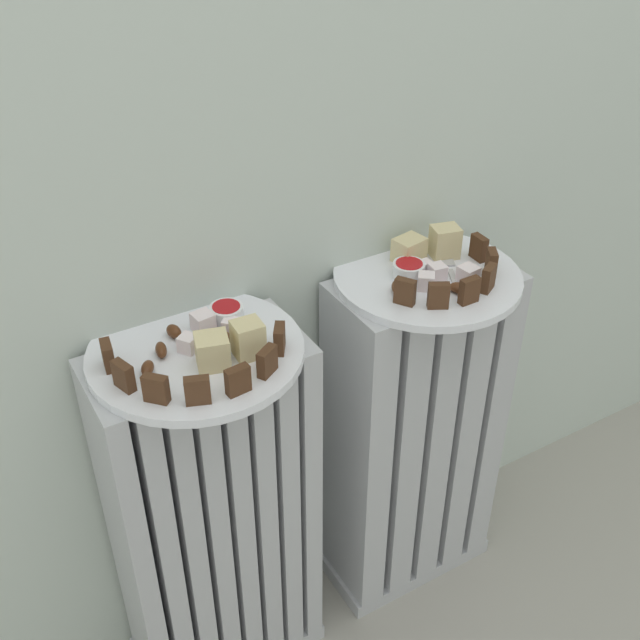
# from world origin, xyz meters

# --- Properties ---
(radiator_left) EXTENTS (0.30, 0.15, 0.62)m
(radiator_left) POSITION_xyz_m (-0.18, 0.28, 0.31)
(radiator_left) COLOR #B2B2B7
(radiator_left) RESTS_ON ground_plane
(radiator_right) EXTENTS (0.30, 0.15, 0.62)m
(radiator_right) POSITION_xyz_m (0.18, 0.28, 0.31)
(radiator_right) COLOR #B2B2B7
(radiator_right) RESTS_ON ground_plane
(plate_left) EXTENTS (0.28, 0.28, 0.01)m
(plate_left) POSITION_xyz_m (-0.18, 0.28, 0.63)
(plate_left) COLOR white
(plate_left) RESTS_ON radiator_left
(plate_right) EXTENTS (0.28, 0.28, 0.01)m
(plate_right) POSITION_xyz_m (0.18, 0.28, 0.63)
(plate_right) COLOR white
(plate_right) RESTS_ON radiator_right
(dark_cake_slice_left_0) EXTENTS (0.02, 0.03, 0.04)m
(dark_cake_slice_left_0) POSITION_xyz_m (-0.29, 0.30, 0.65)
(dark_cake_slice_left_0) COLOR #472B19
(dark_cake_slice_left_0) RESTS_ON plate_left
(dark_cake_slice_left_1) EXTENTS (0.02, 0.03, 0.04)m
(dark_cake_slice_left_1) POSITION_xyz_m (-0.29, 0.25, 0.65)
(dark_cake_slice_left_1) COLOR #472B19
(dark_cake_slice_left_1) RESTS_ON plate_left
(dark_cake_slice_left_2) EXTENTS (0.03, 0.03, 0.04)m
(dark_cake_slice_left_2) POSITION_xyz_m (-0.26, 0.21, 0.65)
(dark_cake_slice_left_2) COLOR #472B19
(dark_cake_slice_left_2) RESTS_ON plate_left
(dark_cake_slice_left_3) EXTENTS (0.03, 0.02, 0.04)m
(dark_cake_slice_left_3) POSITION_xyz_m (-0.22, 0.18, 0.65)
(dark_cake_slice_left_3) COLOR #472B19
(dark_cake_slice_left_3) RESTS_ON plate_left
(dark_cake_slice_left_4) EXTENTS (0.03, 0.02, 0.04)m
(dark_cake_slice_left_4) POSITION_xyz_m (-0.17, 0.17, 0.65)
(dark_cake_slice_left_4) COLOR #472B19
(dark_cake_slice_left_4) RESTS_ON plate_left
(dark_cake_slice_left_5) EXTENTS (0.03, 0.03, 0.04)m
(dark_cake_slice_left_5) POSITION_xyz_m (-0.13, 0.19, 0.65)
(dark_cake_slice_left_5) COLOR #472B19
(dark_cake_slice_left_5) RESTS_ON plate_left
(dark_cake_slice_left_6) EXTENTS (0.03, 0.03, 0.04)m
(dark_cake_slice_left_6) POSITION_xyz_m (-0.09, 0.22, 0.65)
(dark_cake_slice_left_6) COLOR #472B19
(dark_cake_slice_left_6) RESTS_ON plate_left
(marble_cake_slice_left_0) EXTENTS (0.04, 0.04, 0.05)m
(marble_cake_slice_left_0) POSITION_xyz_m (-0.13, 0.23, 0.66)
(marble_cake_slice_left_0) COLOR beige
(marble_cake_slice_left_0) RESTS_ON plate_left
(marble_cake_slice_left_1) EXTENTS (0.05, 0.05, 0.04)m
(marble_cake_slice_left_1) POSITION_xyz_m (-0.18, 0.24, 0.66)
(marble_cake_slice_left_1) COLOR beige
(marble_cake_slice_left_1) RESTS_ON plate_left
(turkish_delight_left_0) EXTENTS (0.03, 0.03, 0.02)m
(turkish_delight_left_0) POSITION_xyz_m (-0.19, 0.28, 0.65)
(turkish_delight_left_0) COLOR white
(turkish_delight_left_0) RESTS_ON plate_left
(turkish_delight_left_1) EXTENTS (0.03, 0.03, 0.03)m
(turkish_delight_left_1) POSITION_xyz_m (-0.16, 0.31, 0.65)
(turkish_delight_left_1) COLOR white
(turkish_delight_left_1) RESTS_ON plate_left
(turkish_delight_left_2) EXTENTS (0.03, 0.03, 0.02)m
(turkish_delight_left_2) POSITION_xyz_m (-0.13, 0.29, 0.65)
(turkish_delight_left_2) COLOR white
(turkish_delight_left_2) RESTS_ON plate_left
(medjool_date_left_0) EXTENTS (0.03, 0.03, 0.01)m
(medjool_date_left_0) POSITION_xyz_m (-0.25, 0.26, 0.64)
(medjool_date_left_0) COLOR #4C2814
(medjool_date_left_0) RESTS_ON plate_left
(medjool_date_left_1) EXTENTS (0.02, 0.03, 0.02)m
(medjool_date_left_1) POSITION_xyz_m (-0.23, 0.29, 0.64)
(medjool_date_left_1) COLOR #4C2814
(medjool_date_left_1) RESTS_ON plate_left
(medjool_date_left_2) EXTENTS (0.03, 0.03, 0.02)m
(medjool_date_left_2) POSITION_xyz_m (-0.15, 0.27, 0.65)
(medjool_date_left_2) COLOR #4C2814
(medjool_date_left_2) RESTS_ON plate_left
(medjool_date_left_3) EXTENTS (0.02, 0.03, 0.02)m
(medjool_date_left_3) POSITION_xyz_m (-0.20, 0.32, 0.64)
(medjool_date_left_3) COLOR #4C2814
(medjool_date_left_3) RESTS_ON plate_left
(jam_bowl_left) EXTENTS (0.05, 0.05, 0.02)m
(jam_bowl_left) POSITION_xyz_m (-0.12, 0.32, 0.65)
(jam_bowl_left) COLOR white
(jam_bowl_left) RESTS_ON plate_left
(dark_cake_slice_right_0) EXTENTS (0.03, 0.03, 0.04)m
(dark_cake_slice_right_0) POSITION_xyz_m (0.11, 0.23, 0.66)
(dark_cake_slice_right_0) COLOR #472B19
(dark_cake_slice_right_0) RESTS_ON plate_right
(dark_cake_slice_right_1) EXTENTS (0.03, 0.02, 0.04)m
(dark_cake_slice_right_1) POSITION_xyz_m (0.14, 0.20, 0.66)
(dark_cake_slice_right_1) COLOR #472B19
(dark_cake_slice_right_1) RESTS_ON plate_right
(dark_cake_slice_right_2) EXTENTS (0.03, 0.01, 0.04)m
(dark_cake_slice_right_2) POSITION_xyz_m (0.18, 0.19, 0.66)
(dark_cake_slice_right_2) COLOR #472B19
(dark_cake_slice_right_2) RESTS_ON plate_right
(dark_cake_slice_right_3) EXTENTS (0.03, 0.03, 0.04)m
(dark_cake_slice_right_3) POSITION_xyz_m (0.23, 0.20, 0.66)
(dark_cake_slice_right_3) COLOR #472B19
(dark_cake_slice_right_3) RESTS_ON plate_right
(dark_cake_slice_right_4) EXTENTS (0.03, 0.03, 0.04)m
(dark_cake_slice_right_4) POSITION_xyz_m (0.26, 0.23, 0.66)
(dark_cake_slice_right_4) COLOR #472B19
(dark_cake_slice_right_4) RESTS_ON plate_right
(dark_cake_slice_right_5) EXTENTS (0.01, 0.03, 0.04)m
(dark_cake_slice_right_5) POSITION_xyz_m (0.28, 0.28, 0.66)
(dark_cake_slice_right_5) COLOR #472B19
(dark_cake_slice_right_5) RESTS_ON plate_right
(marble_cake_slice_right_0) EXTENTS (0.05, 0.04, 0.04)m
(marble_cake_slice_right_0) POSITION_xyz_m (0.18, 0.33, 0.65)
(marble_cake_slice_right_0) COLOR beige
(marble_cake_slice_right_0) RESTS_ON plate_right
(marble_cake_slice_right_1) EXTENTS (0.05, 0.04, 0.05)m
(marble_cake_slice_right_1) POSITION_xyz_m (0.24, 0.31, 0.66)
(marble_cake_slice_right_1) COLOR beige
(marble_cake_slice_right_1) RESTS_ON plate_right
(turkish_delight_right_0) EXTENTS (0.03, 0.03, 0.03)m
(turkish_delight_right_0) POSITION_xyz_m (0.22, 0.23, 0.65)
(turkish_delight_right_0) COLOR white
(turkish_delight_right_0) RESTS_ON plate_right
(turkish_delight_right_1) EXTENTS (0.02, 0.02, 0.02)m
(turkish_delight_right_1) POSITION_xyz_m (0.18, 0.29, 0.65)
(turkish_delight_right_1) COLOR white
(turkish_delight_right_1) RESTS_ON plate_right
(turkish_delight_right_2) EXTENTS (0.03, 0.03, 0.02)m
(turkish_delight_right_2) POSITION_xyz_m (0.16, 0.25, 0.65)
(turkish_delight_right_2) COLOR white
(turkish_delight_right_2) RESTS_ON plate_right
(turkish_delight_right_3) EXTENTS (0.03, 0.03, 0.02)m
(turkish_delight_right_3) POSITION_xyz_m (0.19, 0.26, 0.65)
(turkish_delight_right_3) COLOR white
(turkish_delight_right_3) RESTS_ON plate_right
(medjool_date_right_0) EXTENTS (0.03, 0.02, 0.02)m
(medjool_date_right_0) POSITION_xyz_m (0.23, 0.25, 0.64)
(medjool_date_right_0) COLOR #4C2814
(medjool_date_right_0) RESTS_ON plate_right
(medjool_date_right_1) EXTENTS (0.03, 0.03, 0.01)m
(medjool_date_right_1) POSITION_xyz_m (0.19, 0.22, 0.64)
(medjool_date_right_1) COLOR #4C2814
(medjool_date_right_1) RESTS_ON plate_right
(medjool_date_right_2) EXTENTS (0.03, 0.03, 0.02)m
(medjool_date_right_2) POSITION_xyz_m (0.12, 0.26, 0.64)
(medjool_date_right_2) COLOR #4C2814
(medjool_date_right_2) RESTS_ON plate_right
(jam_bowl_right) EXTENTS (0.05, 0.05, 0.02)m
(jam_bowl_right) POSITION_xyz_m (0.16, 0.29, 0.65)
(jam_bowl_right) COLOR white
(jam_bowl_right) RESTS_ON plate_right
(fork) EXTENTS (0.05, 0.08, 0.00)m
(fork) POSITION_xyz_m (0.22, 0.27, 0.64)
(fork) COLOR #B7B7BC
(fork) RESTS_ON plate_right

